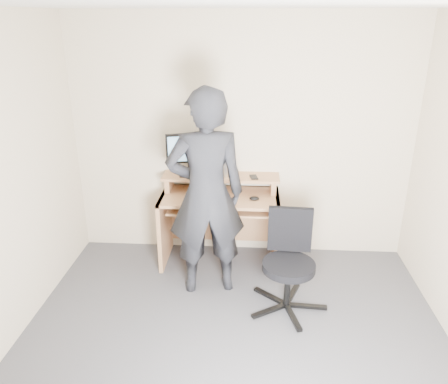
# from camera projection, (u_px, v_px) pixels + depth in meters

# --- Properties ---
(ground) EXTENTS (3.50, 3.50, 0.00)m
(ground) POSITION_uv_depth(u_px,v_px,m) (232.00, 359.00, 3.33)
(ground) COLOR #4B4A4F
(ground) RESTS_ON ground
(back_wall) EXTENTS (3.50, 0.02, 2.50)m
(back_wall) POSITION_uv_depth(u_px,v_px,m) (241.00, 140.00, 4.49)
(back_wall) COLOR beige
(back_wall) RESTS_ON ground
(ceiling) EXTENTS (3.50, 3.50, 0.02)m
(ceiling) POSITION_uv_depth(u_px,v_px,m) (235.00, 2.00, 2.40)
(ceiling) COLOR white
(ceiling) RESTS_ON back_wall
(desk) EXTENTS (1.20, 0.60, 0.91)m
(desk) POSITION_uv_depth(u_px,v_px,m) (220.00, 211.00, 4.56)
(desk) COLOR tan
(desk) RESTS_ON ground
(monitor) EXTENTS (0.46, 0.16, 0.45)m
(monitor) POSITION_uv_depth(u_px,v_px,m) (190.00, 151.00, 4.38)
(monitor) COLOR black
(monitor) RESTS_ON desk
(external_drive) EXTENTS (0.11, 0.15, 0.20)m
(external_drive) POSITION_uv_depth(u_px,v_px,m) (208.00, 166.00, 4.45)
(external_drive) COLOR black
(external_drive) RESTS_ON desk
(travel_mug) EXTENTS (0.09, 0.09, 0.16)m
(travel_mug) POSITION_uv_depth(u_px,v_px,m) (226.00, 169.00, 4.44)
(travel_mug) COLOR #B6B6BB
(travel_mug) RESTS_ON desk
(smartphone) EXTENTS (0.09, 0.14, 0.01)m
(smartphone) POSITION_uv_depth(u_px,v_px,m) (254.00, 177.00, 4.43)
(smartphone) COLOR black
(smartphone) RESTS_ON desk
(charger) EXTENTS (0.05, 0.04, 0.03)m
(charger) POSITION_uv_depth(u_px,v_px,m) (188.00, 176.00, 4.41)
(charger) COLOR black
(charger) RESTS_ON desk
(headphones) EXTENTS (0.17, 0.17, 0.06)m
(headphones) POSITION_uv_depth(u_px,v_px,m) (199.00, 173.00, 4.55)
(headphones) COLOR silver
(headphones) RESTS_ON desk
(keyboard) EXTENTS (0.47, 0.22, 0.03)m
(keyboard) POSITION_uv_depth(u_px,v_px,m) (214.00, 207.00, 4.36)
(keyboard) COLOR black
(keyboard) RESTS_ON desk
(mouse) EXTENTS (0.11, 0.08, 0.04)m
(mouse) POSITION_uv_depth(u_px,v_px,m) (254.00, 198.00, 4.29)
(mouse) COLOR black
(mouse) RESTS_ON desk
(office_chair) EXTENTS (0.67, 0.69, 0.87)m
(office_chair) POSITION_uv_depth(u_px,v_px,m) (289.00, 258.00, 3.80)
(office_chair) COLOR black
(office_chair) RESTS_ON ground
(person) EXTENTS (0.78, 0.60, 1.92)m
(person) POSITION_uv_depth(u_px,v_px,m) (206.00, 195.00, 3.87)
(person) COLOR black
(person) RESTS_ON ground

